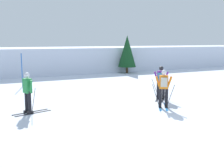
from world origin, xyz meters
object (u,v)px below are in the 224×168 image
object	(u,v)px
skier_orange	(164,87)
skier_purple	(161,81)
conifer_far_left	(127,51)
skier_green	(28,92)
trail_marker_pole	(22,70)

from	to	relation	value
skier_orange	skier_purple	distance (m)	1.86
skier_orange	conifer_far_left	bearing A→B (deg)	67.16
skier_orange	skier_green	bearing A→B (deg)	163.34
skier_green	trail_marker_pole	distance (m)	7.29
skier_green	conifer_far_left	size ratio (longest dim) A/B	0.49
skier_purple	conifer_far_left	bearing A→B (deg)	68.65
skier_orange	skier_green	xyz separation A→B (m)	(-5.60, 1.68, -0.04)
trail_marker_pole	conifer_far_left	world-z (taller)	conifer_far_left
skier_orange	conifer_far_left	world-z (taller)	conifer_far_left
trail_marker_pole	conifer_far_left	xyz separation A→B (m)	(10.08, 3.94, 0.92)
skier_green	conifer_far_left	xyz separation A→B (m)	(11.01, 11.17, 1.10)
skier_orange	skier_purple	xyz separation A→B (m)	(1.00, 1.57, -0.00)
skier_purple	skier_orange	bearing A→B (deg)	-122.56
trail_marker_pole	skier_purple	bearing A→B (deg)	-52.29
skier_green	conifer_far_left	world-z (taller)	conifer_far_left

